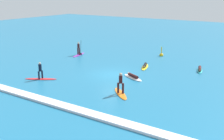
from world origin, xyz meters
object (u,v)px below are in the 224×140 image
(surfer_on_red_board, at_px, (41,75))
(surfer_on_orange_board, at_px, (121,88))
(marker_buoy, at_px, (161,55))
(surfer_on_yellow_board, at_px, (145,66))
(surfer_on_purple_board, at_px, (79,52))
(surfer_on_teal_board, at_px, (200,69))
(surfer_on_white_board, at_px, (133,77))

(surfer_on_red_board, relative_size, surfer_on_orange_board, 1.13)
(surfer_on_orange_board, xyz_separation_m, marker_buoy, (-3.13, 15.41, -0.31))
(surfer_on_yellow_board, xyz_separation_m, surfer_on_purple_board, (-10.44, 0.71, 0.34))
(surfer_on_yellow_board, height_order, surfer_on_orange_board, surfer_on_orange_board)
(surfer_on_yellow_board, bearing_deg, surfer_on_purple_board, -113.76)
(surfer_on_teal_board, xyz_separation_m, surfer_on_yellow_board, (-5.71, -1.92, -0.03))
(surfer_on_yellow_board, relative_size, surfer_on_white_board, 1.07)
(surfer_on_red_board, relative_size, surfer_on_yellow_board, 0.98)
(surfer_on_white_board, distance_m, marker_buoy, 10.97)
(surfer_on_teal_board, height_order, surfer_on_red_board, surfer_on_red_board)
(surfer_on_red_board, xyz_separation_m, surfer_on_white_board, (7.36, 5.42, -0.32))
(surfer_on_white_board, bearing_deg, surfer_on_orange_board, 133.79)
(surfer_on_teal_board, distance_m, surfer_on_orange_board, 11.42)
(surfer_on_red_board, bearing_deg, surfer_on_purple_board, -100.08)
(surfer_on_purple_board, bearing_deg, surfer_on_teal_board, -98.43)
(surfer_on_orange_board, distance_m, surfer_on_white_board, 4.79)
(surfer_on_teal_board, xyz_separation_m, surfer_on_purple_board, (-16.15, -1.20, 0.32))
(surfer_on_yellow_board, bearing_deg, surfer_on_teal_board, 88.71)
(surfer_on_yellow_board, height_order, surfer_on_purple_board, surfer_on_purple_board)
(surfer_on_yellow_board, relative_size, marker_buoy, 2.21)
(marker_buoy, bearing_deg, surfer_on_teal_board, -34.63)
(surfer_on_red_board, bearing_deg, surfer_on_white_board, -174.42)
(surfer_on_teal_board, bearing_deg, surfer_on_orange_board, -34.27)
(surfer_on_orange_board, bearing_deg, surfer_on_white_board, -29.91)
(surfer_on_teal_board, xyz_separation_m, surfer_on_white_board, (-4.81, -6.32, -0.03))
(surfer_on_orange_board, distance_m, surfer_on_purple_board, 16.00)
(surfer_on_teal_board, relative_size, surfer_on_red_board, 0.84)
(surfer_on_orange_board, bearing_deg, surfer_on_teal_board, -64.34)
(surfer_on_orange_board, height_order, surfer_on_purple_board, surfer_on_purple_board)
(surfer_on_teal_board, height_order, surfer_on_purple_board, surfer_on_purple_board)
(surfer_on_white_board, bearing_deg, surfer_on_red_board, 63.13)
(surfer_on_red_board, relative_size, surfer_on_purple_board, 0.97)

